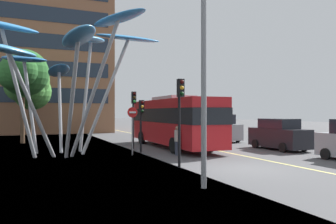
% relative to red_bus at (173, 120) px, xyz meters
% --- Properties ---
extents(ground, '(120.00, 240.00, 0.10)m').
position_rel_red_bus_xyz_m(ground, '(-1.28, -9.29, -2.01)').
color(ground, '#4C4C4F').
extents(red_bus, '(2.91, 11.24, 3.59)m').
position_rel_red_bus_xyz_m(red_bus, '(0.00, 0.00, 0.00)').
color(red_bus, red).
rests_on(red_bus, ground).
extents(leaf_sculpture, '(11.33, 10.72, 7.82)m').
position_rel_red_bus_xyz_m(leaf_sculpture, '(-7.54, -1.58, 4.02)').
color(leaf_sculpture, '#9EA0A5').
rests_on(leaf_sculpture, ground).
extents(traffic_light_kerb_near, '(0.28, 0.42, 3.97)m').
position_rel_red_bus_xyz_m(traffic_light_kerb_near, '(-3.20, -7.93, 0.90)').
color(traffic_light_kerb_near, black).
rests_on(traffic_light_kerb_near, ground).
extents(traffic_light_kerb_far, '(0.28, 0.42, 3.22)m').
position_rel_red_bus_xyz_m(traffic_light_kerb_far, '(-3.08, -2.14, 0.38)').
color(traffic_light_kerb_far, black).
rests_on(traffic_light_kerb_far, ground).
extents(traffic_light_island_mid, '(0.28, 0.42, 3.87)m').
position_rel_red_bus_xyz_m(traffic_light_island_mid, '(-2.86, 0.16, 0.83)').
color(traffic_light_island_mid, black).
rests_on(traffic_light_island_mid, ground).
extents(car_parked_mid, '(1.91, 4.33, 2.05)m').
position_rel_red_bus_xyz_m(car_parked_mid, '(5.93, -3.93, -0.99)').
color(car_parked_mid, black).
rests_on(car_parked_mid, ground).
extents(car_parked_far, '(2.09, 4.26, 2.29)m').
position_rel_red_bus_xyz_m(car_parked_far, '(5.77, 3.15, -0.90)').
color(car_parked_far, gray).
rests_on(car_parked_far, ground).
extents(street_lamp, '(1.73, 0.44, 7.60)m').
position_rel_red_bus_xyz_m(street_lamp, '(-3.80, -11.82, 2.89)').
color(street_lamp, gray).
rests_on(street_lamp, ground).
extents(tree_pavement_near, '(4.01, 4.99, 7.72)m').
position_rel_red_bus_xyz_m(tree_pavement_near, '(-9.86, 8.16, 3.74)').
color(tree_pavement_near, brown).
rests_on(tree_pavement_near, ground).
extents(tree_pavement_far, '(4.44, 5.25, 7.48)m').
position_rel_red_bus_xyz_m(tree_pavement_far, '(-9.40, 13.59, 3.18)').
color(tree_pavement_far, brown).
rests_on(tree_pavement_far, ground).
extents(pedestrian, '(0.34, 0.34, 1.69)m').
position_rel_red_bus_xyz_m(pedestrian, '(-1.54, -4.03, -1.11)').
color(pedestrian, '#2D3342').
rests_on(pedestrian, ground).
extents(no_entry_sign, '(0.60, 0.12, 2.78)m').
position_rel_red_bus_xyz_m(no_entry_sign, '(-3.85, -2.81, -0.12)').
color(no_entry_sign, gray).
rests_on(no_entry_sign, ground).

